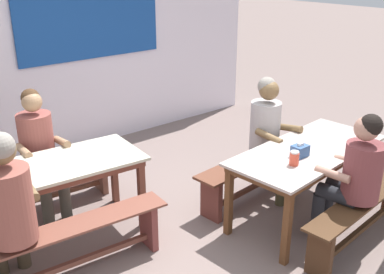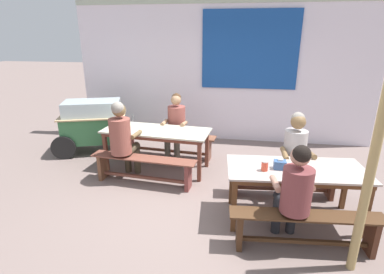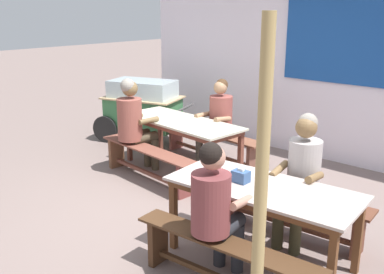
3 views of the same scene
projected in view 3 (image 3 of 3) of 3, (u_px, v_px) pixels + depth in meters
ground_plane at (188, 212)px, 5.09m from camera, size 40.00×40.00×0.00m
backdrop_wall at (316, 51)px, 6.62m from camera, size 6.42×0.23×3.08m
dining_table_far at (181, 125)px, 6.21m from camera, size 1.90×0.88×0.73m
dining_table_near at (263, 194)px, 3.96m from camera, size 1.75×0.89×0.73m
bench_far_back at (211, 141)px, 6.70m from camera, size 1.89×0.46×0.45m
bench_far_front at (147, 160)px, 5.92m from camera, size 1.73×0.42×0.45m
bench_near_back at (290, 207)px, 4.52m from camera, size 1.64×0.42×0.45m
bench_near_front at (225, 259)px, 3.60m from camera, size 1.69×0.39×0.45m
food_cart at (142, 106)px, 7.63m from camera, size 1.72×1.19×1.05m
person_left_back_turned at (134, 120)px, 6.09m from camera, size 0.48×0.58×1.34m
person_right_near_table at (301, 171)px, 4.28m from camera, size 0.45×0.54×1.29m
person_near_front at (215, 204)px, 3.61m from camera, size 0.47×0.54×1.26m
person_center_facing at (218, 118)px, 6.41m from camera, size 0.45×0.58×1.26m
tissue_box at (241, 176)px, 4.02m from camera, size 0.15×0.11×0.13m
condiment_jar at (218, 173)px, 4.08m from camera, size 0.08×0.08×0.13m
wooden_support_post at (261, 187)px, 2.93m from camera, size 0.09×0.09×2.23m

